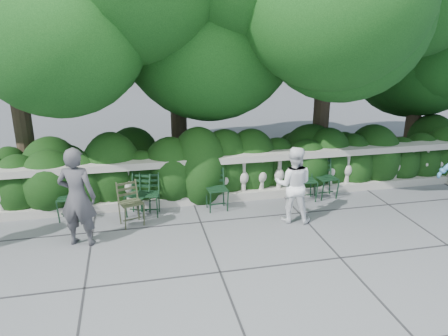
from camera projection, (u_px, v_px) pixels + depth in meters
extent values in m
plane|color=#515359|center=(236.00, 239.00, 7.71)|extent=(90.00, 90.00, 0.00)
cube|color=#9E998E|center=(216.00, 197.00, 9.35)|extent=(12.00, 0.32, 0.18)
cube|color=#9E998E|center=(216.00, 159.00, 9.09)|extent=(12.00, 0.36, 0.14)
cylinder|color=#3F3023|center=(24.00, 129.00, 9.61)|extent=(0.40, 0.40, 2.80)
ellipsoid|color=#0E340F|center=(2.00, 20.00, 8.48)|extent=(5.28, 5.28, 3.96)
cylinder|color=#3F3023|center=(178.00, 105.00, 10.78)|extent=(0.40, 0.40, 3.40)
cylinder|color=#3F3023|center=(321.00, 113.00, 10.91)|extent=(0.40, 0.40, 3.00)
ellipsoid|color=#0E340F|center=(338.00, 9.00, 9.71)|extent=(5.52, 5.52, 4.14)
cylinder|color=#3F3023|center=(414.00, 112.00, 12.04)|extent=(0.40, 0.40, 2.60)
ellipsoid|color=#0E340F|center=(436.00, 32.00, 11.01)|extent=(4.80, 4.80, 3.60)
imported|color=#403F44|center=(77.00, 197.00, 7.29)|extent=(0.72, 0.58, 1.73)
imported|color=white|center=(293.00, 185.00, 8.22)|extent=(0.87, 0.78, 1.47)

